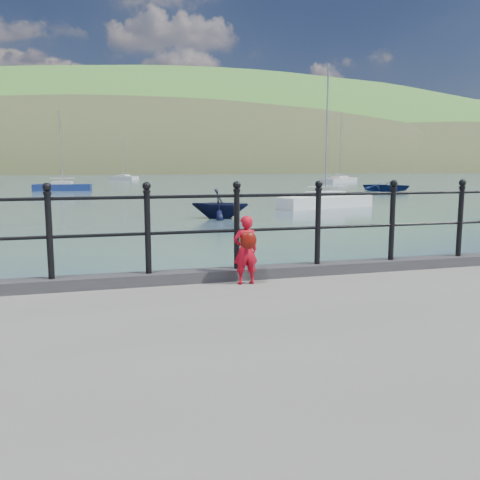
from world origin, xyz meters
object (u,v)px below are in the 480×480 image
object	(u,v)px
sailboat_near	(325,202)
sailboat_far	(340,180)
railing	(193,221)
launch_blue	(387,186)
sailboat_deep	(124,178)
launch_navy	(220,204)
sailboat_port	(63,188)
child	(246,249)

from	to	relation	value
sailboat_near	sailboat_far	size ratio (longest dim) A/B	0.79
railing	launch_blue	xyz separation A→B (m)	(27.45, 39.42, -1.32)
railing	sailboat_deep	world-z (taller)	sailboat_deep
launch_blue	sailboat_near	bearing A→B (deg)	-161.64
launch_navy	sailboat_near	size ratio (longest dim) A/B	0.31
sailboat_port	sailboat_far	bearing A→B (deg)	30.69
railing	launch_navy	distance (m)	18.08
launch_blue	railing	bearing A→B (deg)	-155.43
sailboat_far	launch_blue	bearing A→B (deg)	-141.87
sailboat_far	sailboat_near	bearing A→B (deg)	-152.75
launch_navy	sailboat_far	distance (m)	57.64
launch_navy	sailboat_far	bearing A→B (deg)	-10.43
railing	launch_navy	world-z (taller)	railing
child	sailboat_far	distance (m)	75.01
sailboat_near	child	bearing A→B (deg)	-134.48
launch_navy	sailboat_far	world-z (taller)	sailboat_far
sailboat_deep	sailboat_port	xyz separation A→B (m)	(-8.33, -41.15, -0.00)
launch_blue	sailboat_deep	xyz separation A→B (m)	(-23.64, 50.66, -0.16)
child	sailboat_near	bearing A→B (deg)	-119.56
railing	sailboat_port	world-z (taller)	sailboat_port
railing	launch_blue	world-z (taller)	railing
sailboat_near	launch_blue	bearing A→B (deg)	32.09
sailboat_far	sailboat_deep	bearing A→B (deg)	107.97
child	sailboat_deep	distance (m)	90.47
launch_navy	sailboat_near	world-z (taller)	sailboat_near
sailboat_near	sailboat_far	bearing A→B (deg)	45.32
launch_blue	sailboat_port	world-z (taller)	sailboat_port
sailboat_far	sailboat_port	xyz separation A→B (m)	(-40.10, -17.11, -0.00)
railing	child	world-z (taller)	railing
launch_blue	launch_navy	size ratio (longest dim) A/B	1.77
sailboat_near	sailboat_port	distance (m)	31.69
child	launch_blue	world-z (taller)	child
sailboat_deep	sailboat_far	xyz separation A→B (m)	(31.76, -24.04, 0.00)
launch_navy	sailboat_far	xyz separation A→B (m)	(31.00, 48.59, -0.38)
sailboat_deep	sailboat_port	world-z (taller)	sailboat_deep
launch_navy	sailboat_port	size ratio (longest dim) A/B	0.33
launch_blue	sailboat_deep	world-z (taller)	sailboat_deep
launch_navy	railing	bearing A→B (deg)	-172.56
child	sailboat_near	xyz separation A→B (m)	(11.75, 22.45, -1.13)
sailboat_deep	sailboat_far	size ratio (longest dim) A/B	0.80
railing	sailboat_far	bearing A→B (deg)	61.69
child	sailboat_near	world-z (taller)	sailboat_near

